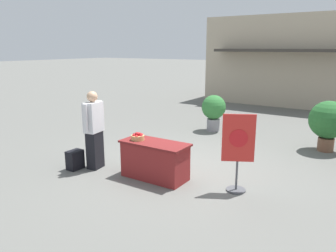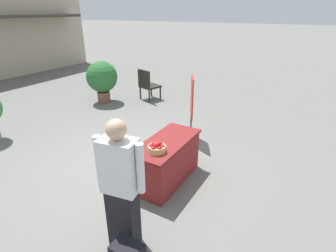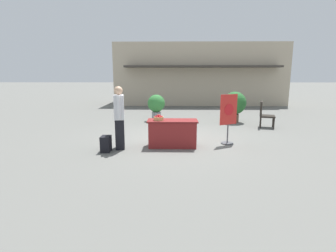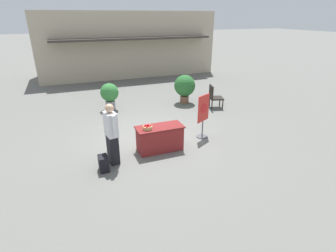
% 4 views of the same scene
% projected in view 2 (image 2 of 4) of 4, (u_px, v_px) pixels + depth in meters
% --- Properties ---
extents(ground_plane, '(120.00, 120.00, 0.00)m').
position_uv_depth(ground_plane, '(131.00, 163.00, 5.10)').
color(ground_plane, slate).
extents(display_table, '(1.40, 0.63, 0.76)m').
position_uv_depth(display_table, '(167.00, 161.00, 4.45)').
color(display_table, maroon).
rests_on(display_table, ground_plane).
extents(apple_basket, '(0.27, 0.27, 0.16)m').
position_uv_depth(apple_basket, '(157.00, 148.00, 3.94)').
color(apple_basket, tan).
rests_on(apple_basket, display_table).
extents(person_visitor, '(0.33, 0.60, 1.71)m').
position_uv_depth(person_visitor, '(121.00, 186.00, 3.00)').
color(person_visitor, black).
rests_on(person_visitor, ground_plane).
extents(poster_board, '(0.53, 0.36, 1.46)m').
position_uv_depth(poster_board, '(192.00, 106.00, 5.71)').
color(poster_board, '#4C4C51').
rests_on(poster_board, ground_plane).
extents(patio_chair, '(0.69, 0.69, 1.00)m').
position_uv_depth(patio_chair, '(147.00, 84.00, 8.48)').
color(patio_chair, '#28231E').
rests_on(patio_chair, ground_plane).
extents(potted_plant_far_left, '(0.96, 0.96, 1.31)m').
position_uv_depth(potted_plant_far_left, '(102.00, 78.00, 8.16)').
color(potted_plant_far_left, brown).
rests_on(potted_plant_far_left, ground_plane).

